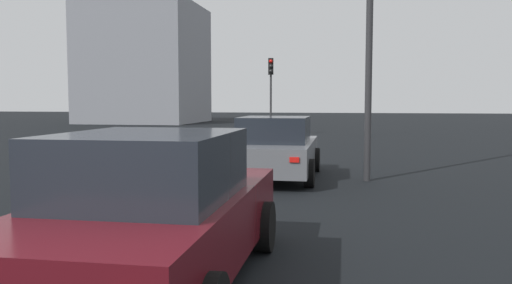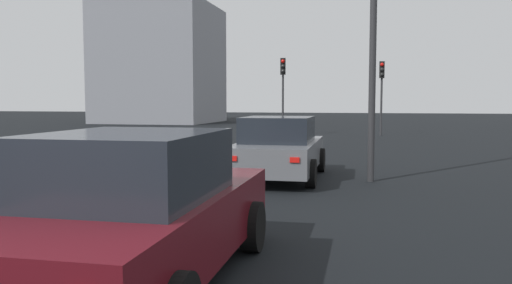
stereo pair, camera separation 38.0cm
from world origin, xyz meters
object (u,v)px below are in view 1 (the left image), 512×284
object	(u,v)px
traffic_light_near_left	(271,80)
car_grey_lead	(276,149)
traffic_light_near_right	(369,83)
car_maroon_second	(155,213)

from	to	relation	value
traffic_light_near_left	car_grey_lead	bearing A→B (deg)	2.93
traffic_light_near_left	traffic_light_near_right	xyz separation A→B (m)	(0.94, -5.30, -0.13)
car_maroon_second	traffic_light_near_left	bearing A→B (deg)	5.25
car_grey_lead	traffic_light_near_right	xyz separation A→B (m)	(16.50, -2.80, 2.18)
car_grey_lead	traffic_light_near_left	size ratio (longest dim) A/B	1.01
car_grey_lead	car_maroon_second	size ratio (longest dim) A/B	0.96
car_grey_lead	car_maroon_second	world-z (taller)	car_maroon_second
traffic_light_near_left	traffic_light_near_right	size ratio (longest dim) A/B	1.05
car_grey_lead	car_maroon_second	xyz separation A→B (m)	(-7.62, 0.15, 0.03)
traffic_light_near_left	traffic_light_near_right	bearing A→B (deg)	93.86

